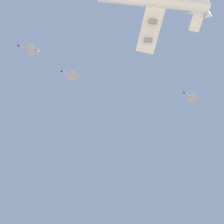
# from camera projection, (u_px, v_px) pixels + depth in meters

# --- Properties ---
(carrier_jet) EXTENTS (78.45, 60.42, 20.52)m
(carrier_jet) POSITION_uv_depth(u_px,v_px,m) (156.00, 2.00, 125.16)
(carrier_jet) COLOR white
(chase_jet_lead) EXTENTS (15.22, 8.11, 4.00)m
(chase_jet_lead) POSITION_uv_depth(u_px,v_px,m) (29.00, 49.00, 145.78)
(chase_jet_lead) COLOR #999EA3
(chase_jet_left_wing) EXTENTS (15.31, 8.86, 4.00)m
(chase_jet_left_wing) POSITION_uv_depth(u_px,v_px,m) (190.00, 96.00, 176.30)
(chase_jet_left_wing) COLOR #999EA3
(chase_jet_right_wing) EXTENTS (15.28, 8.50, 4.00)m
(chase_jet_right_wing) POSITION_uv_depth(u_px,v_px,m) (70.00, 75.00, 159.24)
(chase_jet_right_wing) COLOR #999EA3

